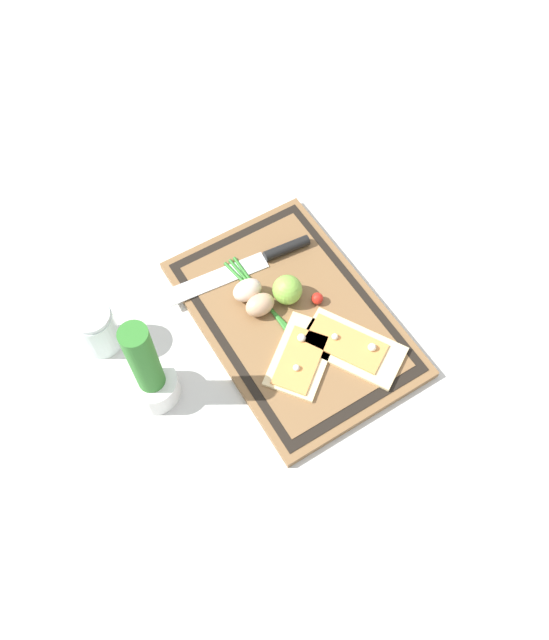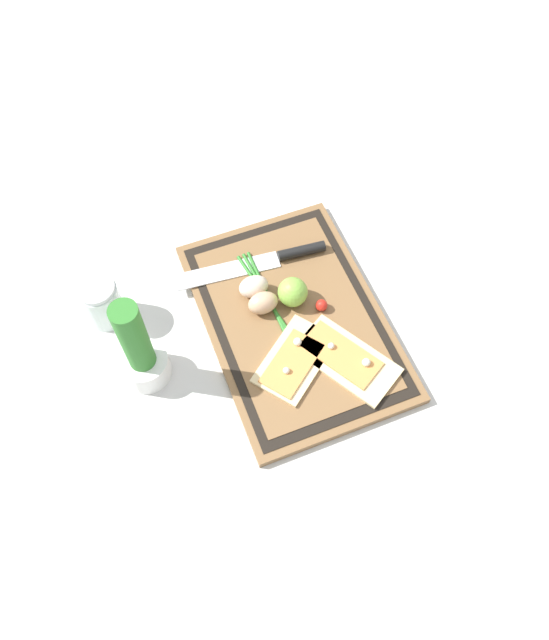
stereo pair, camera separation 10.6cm
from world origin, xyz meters
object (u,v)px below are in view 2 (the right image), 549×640
object	(u,v)px
pizza_slice_far	(294,360)
egg_brown	(263,303)
cherry_tomato_red	(321,305)
herb_pot	(140,354)
lime	(293,292)
knife	(276,258)
egg_pink	(254,287)
pizza_slice_near	(346,359)
sauce_jar	(102,304)

from	to	relation	value
pizza_slice_far	egg_brown	size ratio (longest dim) A/B	3.21
cherry_tomato_red	herb_pot	world-z (taller)	herb_pot
lime	knife	bearing A→B (deg)	-2.52
pizza_slice_far	egg_brown	bearing A→B (deg)	6.02
pizza_slice_far	knife	xyz separation A→B (m)	(0.23, -0.05, 0.00)
egg_pink	herb_pot	distance (m)	0.26
pizza_slice_near	sauce_jar	distance (m)	0.48
pizza_slice_far	sauce_jar	world-z (taller)	sauce_jar
egg_pink	lime	bearing A→B (deg)	-124.48
pizza_slice_near	pizza_slice_far	size ratio (longest dim) A/B	1.12
egg_brown	lime	size ratio (longest dim) A/B	1.01
knife	egg_brown	world-z (taller)	egg_brown
pizza_slice_near	egg_brown	distance (m)	0.19
pizza_slice_near	egg_brown	xyz separation A→B (m)	(0.16, 0.10, 0.02)
egg_brown	herb_pot	bearing A→B (deg)	99.63
egg_brown	cherry_tomato_red	distance (m)	0.11
herb_pot	sauce_jar	distance (m)	0.16
knife	herb_pot	bearing A→B (deg)	114.26
lime	pizza_slice_near	bearing A→B (deg)	-164.63
pizza_slice_far	sauce_jar	xyz separation A→B (m)	(0.24, 0.31, 0.02)
pizza_slice_far	cherry_tomato_red	bearing A→B (deg)	-46.52
pizza_slice_near	egg_brown	size ratio (longest dim) A/B	3.60
pizza_slice_near	knife	size ratio (longest dim) A/B	0.67
knife	egg_brown	distance (m)	0.12
egg_pink	knife	bearing A→B (deg)	-50.24
egg_pink	lime	xyz separation A→B (m)	(-0.04, -0.07, 0.01)
pizza_slice_far	herb_pot	distance (m)	0.28
pizza_slice_near	pizza_slice_far	world-z (taller)	same
pizza_slice_far	knife	world-z (taller)	pizza_slice_far
egg_pink	sauce_jar	distance (m)	0.30
egg_pink	herb_pot	world-z (taller)	herb_pot
pizza_slice_far	lime	world-z (taller)	lime
cherry_tomato_red	egg_brown	bearing A→B (deg)	69.16
pizza_slice_far	sauce_jar	bearing A→B (deg)	51.85
pizza_slice_far	lime	distance (m)	0.14
pizza_slice_far	egg_pink	size ratio (longest dim) A/B	3.21
pizza_slice_near	cherry_tomato_red	xyz separation A→B (m)	(0.12, -0.00, 0.01)
egg_pink	lime	world-z (taller)	lime
cherry_tomato_red	sauce_jar	world-z (taller)	sauce_jar
sauce_jar	pizza_slice_far	bearing A→B (deg)	-128.15
egg_brown	egg_pink	size ratio (longest dim) A/B	1.00
pizza_slice_far	sauce_jar	size ratio (longest dim) A/B	1.83
egg_pink	lime	distance (m)	0.08
egg_brown	sauce_jar	distance (m)	0.31
egg_pink	pizza_slice_far	bearing A→B (deg)	-174.18
egg_brown	lime	world-z (taller)	lime
pizza_slice_far	herb_pot	size ratio (longest dim) A/B	0.82
egg_pink	sauce_jar	world-z (taller)	sauce_jar
sauce_jar	egg_brown	bearing A→B (deg)	-110.78
pizza_slice_far	egg_brown	world-z (taller)	egg_brown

